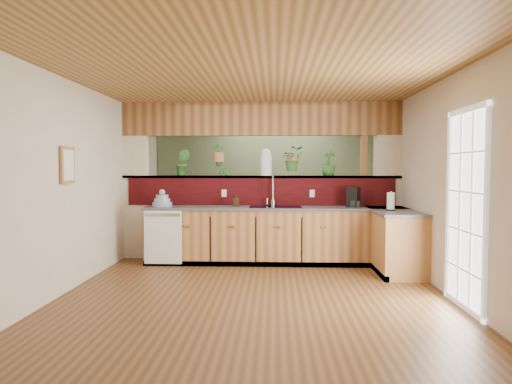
{
  "coord_description": "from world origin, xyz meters",
  "views": [
    {
      "loc": [
        0.24,
        -6.23,
        1.51
      ],
      "look_at": [
        -0.05,
        0.7,
        1.15
      ],
      "focal_mm": 32.0,
      "sensor_mm": 36.0,
      "label": 1
    }
  ],
  "objects_px": {
    "soap_dispenser": "(236,200)",
    "glass_jar": "(266,162)",
    "coffee_maker": "(353,198)",
    "shelving_console": "(245,217)",
    "paper_towel": "(391,202)",
    "faucet": "(273,190)",
    "dish_stack": "(162,201)"
  },
  "relations": [
    {
      "from": "coffee_maker",
      "to": "glass_jar",
      "type": "height_order",
      "value": "glass_jar"
    },
    {
      "from": "soap_dispenser",
      "to": "shelving_console",
      "type": "bearing_deg",
      "value": 90.26
    },
    {
      "from": "soap_dispenser",
      "to": "coffee_maker",
      "type": "bearing_deg",
      "value": 0.37
    },
    {
      "from": "soap_dispenser",
      "to": "glass_jar",
      "type": "height_order",
      "value": "glass_jar"
    },
    {
      "from": "dish_stack",
      "to": "shelving_console",
      "type": "bearing_deg",
      "value": 62.41
    },
    {
      "from": "coffee_maker",
      "to": "paper_towel",
      "type": "distance_m",
      "value": 0.73
    },
    {
      "from": "paper_towel",
      "to": "glass_jar",
      "type": "bearing_deg",
      "value": 153.38
    },
    {
      "from": "dish_stack",
      "to": "shelving_console",
      "type": "relative_size",
      "value": 0.2
    },
    {
      "from": "coffee_maker",
      "to": "shelving_console",
      "type": "bearing_deg",
      "value": 151.68
    },
    {
      "from": "shelving_console",
      "to": "soap_dispenser",
      "type": "bearing_deg",
      "value": -90.75
    },
    {
      "from": "coffee_maker",
      "to": "paper_towel",
      "type": "xyz_separation_m",
      "value": [
        0.44,
        -0.59,
        -0.02
      ]
    },
    {
      "from": "glass_jar",
      "to": "faucet",
      "type": "bearing_deg",
      "value": -62.68
    },
    {
      "from": "faucet",
      "to": "glass_jar",
      "type": "xyz_separation_m",
      "value": [
        -0.11,
        0.22,
        0.45
      ]
    },
    {
      "from": "faucet",
      "to": "shelving_console",
      "type": "distance_m",
      "value": 2.3
    },
    {
      "from": "paper_towel",
      "to": "shelving_console",
      "type": "bearing_deg",
      "value": 129.31
    },
    {
      "from": "dish_stack",
      "to": "faucet",
      "type": "bearing_deg",
      "value": 4.44
    },
    {
      "from": "dish_stack",
      "to": "coffee_maker",
      "type": "xyz_separation_m",
      "value": [
        3.05,
        0.03,
        0.06
      ]
    },
    {
      "from": "glass_jar",
      "to": "shelving_console",
      "type": "bearing_deg",
      "value": 104.08
    },
    {
      "from": "coffee_maker",
      "to": "dish_stack",
      "type": "bearing_deg",
      "value": -157.76
    },
    {
      "from": "paper_towel",
      "to": "glass_jar",
      "type": "height_order",
      "value": "glass_jar"
    },
    {
      "from": "soap_dispenser",
      "to": "coffee_maker",
      "type": "relative_size",
      "value": 0.62
    },
    {
      "from": "faucet",
      "to": "soap_dispenser",
      "type": "bearing_deg",
      "value": -168.24
    },
    {
      "from": "coffee_maker",
      "to": "shelving_console",
      "type": "distance_m",
      "value": 2.96
    },
    {
      "from": "faucet",
      "to": "coffee_maker",
      "type": "relative_size",
      "value": 1.55
    },
    {
      "from": "shelving_console",
      "to": "glass_jar",
      "type": "bearing_deg",
      "value": -76.92
    },
    {
      "from": "dish_stack",
      "to": "paper_towel",
      "type": "relative_size",
      "value": 1.12
    },
    {
      "from": "dish_stack",
      "to": "paper_towel",
      "type": "distance_m",
      "value": 3.53
    },
    {
      "from": "faucet",
      "to": "paper_towel",
      "type": "height_order",
      "value": "faucet"
    },
    {
      "from": "faucet",
      "to": "glass_jar",
      "type": "bearing_deg",
      "value": 117.32
    },
    {
      "from": "soap_dispenser",
      "to": "paper_towel",
      "type": "bearing_deg",
      "value": -14.05
    },
    {
      "from": "faucet",
      "to": "shelving_console",
      "type": "xyz_separation_m",
      "value": [
        -0.59,
        2.12,
        -0.66
      ]
    },
    {
      "from": "soap_dispenser",
      "to": "glass_jar",
      "type": "xyz_separation_m",
      "value": [
        0.47,
        0.34,
        0.61
      ]
    }
  ]
}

